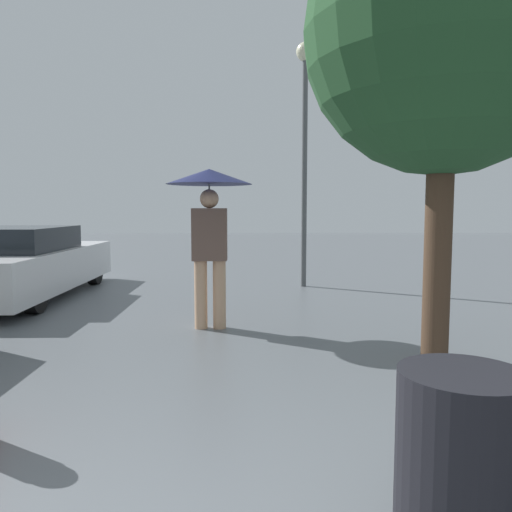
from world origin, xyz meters
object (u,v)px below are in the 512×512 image
(parked_car_farthest, at_px, (20,264))
(tree, at_px, (445,34))
(trash_bin, at_px, (461,461))
(pedestrian, at_px, (209,205))
(street_lamp, at_px, (305,116))

(parked_car_farthest, bearing_deg, tree, -34.11)
(trash_bin, bearing_deg, pedestrian, 108.46)
(tree, distance_m, street_lamp, 4.94)
(pedestrian, distance_m, street_lamp, 4.11)
(parked_car_farthest, bearing_deg, pedestrian, -34.49)
(pedestrian, bearing_deg, trash_bin, -71.54)
(parked_car_farthest, bearing_deg, trash_bin, -53.53)
(tree, xyz_separation_m, trash_bin, (-0.88, -2.59, -2.66))
(pedestrian, xyz_separation_m, tree, (2.24, -1.49, 1.53))
(street_lamp, bearing_deg, trash_bin, -91.54)
(parked_car_farthest, relative_size, tree, 1.04)
(tree, relative_size, trash_bin, 5.55)
(pedestrian, height_order, trash_bin, pedestrian)
(parked_car_farthest, xyz_separation_m, street_lamp, (4.92, 1.09, 2.66))
(pedestrian, height_order, parked_car_farthest, pedestrian)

